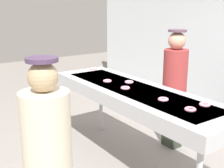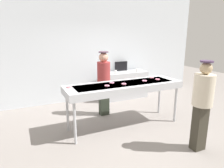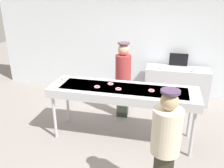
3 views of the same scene
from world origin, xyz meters
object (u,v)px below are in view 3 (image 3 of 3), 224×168
Objects in this scene: strawberry_donut_5 at (173,93)px; paper_cup_0 at (162,67)px; strawberry_donut_0 at (110,84)px; strawberry_donut_3 at (64,79)px; fryer_conveyor at (123,92)px; customer_waiting at (165,145)px; paper_cup_1 at (194,70)px; strawberry_donut_6 at (118,89)px; strawberry_donut_1 at (151,91)px; menu_display at (178,60)px; worker_baker at (123,76)px; strawberry_donut_2 at (172,88)px; prep_counter at (176,85)px; strawberry_donut_4 at (97,87)px.

strawberry_donut_5 is 1.81m from paper_cup_0.
strawberry_donut_0 and strawberry_donut_3 have the same top height.
customer_waiting is (0.79, -1.45, 0.01)m from fryer_conveyor.
fryer_conveyor reaches higher than paper_cup_1.
strawberry_donut_6 is 0.98× the size of paper_cup_1.
strawberry_donut_5 is at bearing -0.87° from strawberry_donut_1.
fryer_conveyor is 5.97× the size of menu_display.
paper_cup_0 is at bearing -145.54° from worker_baker.
strawberry_donut_2 is at bearing 72.60° from customer_waiting.
paper_cup_0 is (0.63, 1.75, -0.01)m from fryer_conveyor.
strawberry_donut_5 is 1.00× the size of strawberry_donut_6.
strawberry_donut_3 is 2.44m from paper_cup_0.
strawberry_donut_3 is at bearing 167.50° from strawberry_donut_6.
strawberry_donut_1 is 0.42m from strawberry_donut_2.
strawberry_donut_4 is at bearing -126.93° from prep_counter.
strawberry_donut_3 is 1.18m from strawberry_donut_6.
strawberry_donut_1 and strawberry_donut_2 have the same top height.
strawberry_donut_1 is 0.07× the size of worker_baker.
strawberry_donut_0 is 1.00× the size of strawberry_donut_1.
strawberry_donut_2 is 1.00× the size of strawberry_donut_5.
worker_baker is at bearing -130.79° from paper_cup_0.
menu_display is at bearing 85.65° from strawberry_donut_2.
paper_cup_1 is (1.45, 1.79, -0.11)m from strawberry_donut_6.
strawberry_donut_2 is 1.22m from worker_baker.
strawberry_donut_0 is at bearing 156.47° from fryer_conveyor.
strawberry_donut_6 is (0.40, -0.01, 0.00)m from strawberry_donut_4.
strawberry_donut_1 and strawberry_donut_6 have the same top height.
strawberry_donut_2 is at bearing 0.70° from strawberry_donut_3.
paper_cup_0 is at bearing 97.96° from strawberry_donut_5.
worker_baker is 1.75m from menu_display.
strawberry_donut_6 is (-0.95, -0.06, 0.00)m from strawberry_donut_5.
strawberry_donut_0 is at bearing 44.01° from strawberry_donut_4.
prep_counter is 0.65m from menu_display.
paper_cup_1 is (0.50, 1.73, -0.11)m from strawberry_donut_5.
fryer_conveyor is 24.05× the size of strawberry_donut_3.
strawberry_donut_6 is at bearing -173.96° from strawberry_donut_1.
strawberry_donut_4 is 1.87m from customer_waiting.
paper_cup_0 is 0.25× the size of menu_display.
strawberry_donut_2 is at bearing 16.66° from strawberry_donut_6.
strawberry_donut_3 is 1.00× the size of strawberry_donut_5.
customer_waiting reaches higher than paper_cup_0.
fryer_conveyor is at bearing -7.56° from strawberry_donut_3.
paper_cup_0 is at bearing 175.61° from paper_cup_1.
strawberry_donut_1 is (0.51, -0.03, 0.10)m from fryer_conveyor.
strawberry_donut_3 is 0.07× the size of customer_waiting.
strawberry_donut_0 and strawberry_donut_6 have the same top height.
menu_display is (2.24, 1.97, -0.00)m from strawberry_donut_3.
paper_cup_1 is (1.38, 1.69, -0.01)m from fryer_conveyor.
strawberry_donut_0 is 1.00× the size of strawberry_donut_4.
strawberry_donut_6 is 1.61m from customer_waiting.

